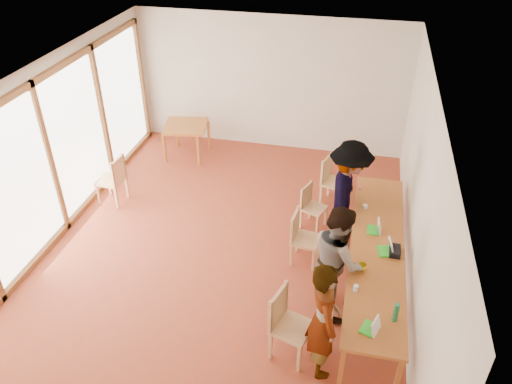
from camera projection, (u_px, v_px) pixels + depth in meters
ground at (223, 251)px, 8.53m from camera, size 8.00×8.00×0.00m
wall_back at (270, 84)px, 10.97m from camera, size 6.00×0.10×3.00m
wall_right at (420, 201)px, 7.16m from camera, size 0.10×8.00×3.00m
window_wall at (48, 156)px, 8.26m from camera, size 0.10×8.00×3.00m
ceiling at (215, 83)px, 6.87m from camera, size 6.00×8.00×0.04m
communal_table at (377, 250)px, 7.47m from camera, size 0.80×4.00×0.75m
side_table at (186, 128)px, 10.99m from camera, size 0.90×0.90×0.75m
chair_near at (285, 317)px, 6.45m from camera, size 0.60×0.60×0.55m
chair_mid at (300, 232)px, 8.05m from camera, size 0.47×0.47×0.49m
chair_far at (310, 202)px, 8.90m from camera, size 0.50×0.50×0.44m
chair_empty at (331, 175)px, 9.46m from camera, size 0.57×0.57×0.52m
chair_spare at (115, 176)px, 9.45m from camera, size 0.50×0.50×0.52m
person_near at (323, 320)px, 6.11m from camera, size 0.61×0.74×1.73m
person_mid at (338, 260)px, 7.01m from camera, size 0.90×1.03×1.77m
person_far at (348, 194)px, 8.28m from camera, size 0.76×1.26×1.91m
laptop_near at (372, 327)px, 6.09m from camera, size 0.27×0.28×0.20m
laptop_mid at (388, 249)px, 7.33m from camera, size 0.26×0.28×0.21m
laptop_far at (376, 228)px, 7.75m from camera, size 0.21×0.25×0.21m
yellow_mug at (362, 267)px, 7.01m from camera, size 0.15×0.15×0.11m
green_bottle at (396, 313)px, 6.18m from camera, size 0.07×0.07×0.28m
clear_glass at (356, 288)px, 6.67m from camera, size 0.07×0.07×0.09m
condiment_cup at (365, 206)px, 8.29m from camera, size 0.08×0.08×0.06m
pink_phone at (361, 188)px, 8.82m from camera, size 0.05×0.10×0.01m
black_pouch at (395, 251)px, 7.31m from camera, size 0.16×0.26×0.09m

